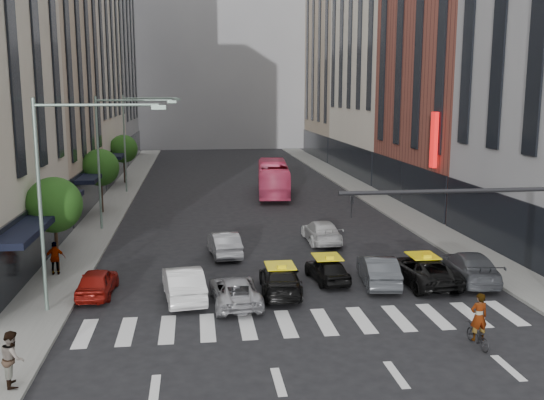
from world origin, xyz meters
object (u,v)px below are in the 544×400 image
object	(u,v)px
car_red	(97,282)
taxi_left	(280,280)
car_white_front	(183,283)
pedestrian_far	(55,258)
bus	(273,178)
streetlamp_mid	(112,145)
pedestrian_near	(12,358)
streetlamp_far	(135,130)
motorcycle	(478,336)
taxi_center	(327,269)
streetlamp_near	(62,177)

from	to	relation	value
car_red	taxi_left	bearing A→B (deg)	176.81
car_red	car_white_front	xyz separation A→B (m)	(4.00, -1.02, 0.11)
taxi_left	pedestrian_far	xyz separation A→B (m)	(-11.06, 4.00, 0.34)
bus	pedestrian_far	xyz separation A→B (m)	(-14.37, -23.75, -0.56)
streetlamp_mid	pedestrian_near	world-z (taller)	streetlamp_mid
streetlamp_far	taxi_left	distance (m)	32.50
taxi_left	bus	world-z (taller)	bus
streetlamp_far	car_red	world-z (taller)	streetlamp_far
motorcycle	pedestrian_far	distance (m)	20.67
streetlamp_mid	motorcycle	xyz separation A→B (m)	(15.79, -21.67, -5.48)
streetlamp_far	motorcycle	xyz separation A→B (m)	(15.79, -37.67, -5.48)
streetlamp_mid	streetlamp_far	distance (m)	16.00
streetlamp_mid	pedestrian_far	xyz separation A→B (m)	(-1.71, -10.69, -4.89)
car_white_front	motorcycle	xyz separation A→B (m)	(10.95, -6.77, -0.34)
streetlamp_far	taxi_center	world-z (taller)	streetlamp_far
car_red	taxi_center	world-z (taller)	car_red
pedestrian_near	pedestrian_far	xyz separation A→B (m)	(-1.31, 12.20, -0.04)
motorcycle	pedestrian_near	distance (m)	16.25
streetlamp_far	car_white_front	world-z (taller)	streetlamp_far
taxi_center	motorcycle	size ratio (longest dim) A/B	2.26
taxi_left	pedestrian_far	bearing A→B (deg)	-16.03
pedestrian_far	streetlamp_far	bearing A→B (deg)	-99.22
streetlamp_mid	bus	xyz separation A→B (m)	(12.66, 13.06, -4.34)
streetlamp_far	bus	world-z (taller)	streetlamp_far
car_red	car_white_front	distance (m)	4.13
car_red	pedestrian_near	size ratio (longest dim) A/B	2.13
streetlamp_near	car_red	bearing A→B (deg)	68.29
taxi_left	pedestrian_near	bearing A→B (deg)	43.91
car_white_front	bus	distance (m)	29.05
taxi_left	motorcycle	bearing A→B (deg)	136.51
car_white_front	pedestrian_near	distance (m)	9.56
streetlamp_near	car_white_front	distance (m)	7.14
streetlamp_far	motorcycle	distance (m)	41.21
taxi_center	bus	world-z (taller)	bus
motorcycle	taxi_left	bearing A→B (deg)	-49.76
taxi_left	motorcycle	world-z (taller)	taxi_left
streetlamp_mid	bus	distance (m)	18.70
pedestrian_near	taxi_left	bearing A→B (deg)	-68.57
streetlamp_far	taxi_left	size ratio (longest dim) A/B	1.96
streetlamp_near	pedestrian_near	distance (m)	8.44
streetlamp_far	streetlamp_near	bearing A→B (deg)	-90.00
car_white_front	pedestrian_far	bearing A→B (deg)	-39.96
bus	motorcycle	xyz separation A→B (m)	(3.13, -34.73, -1.14)
streetlamp_far	pedestrian_far	distance (m)	27.19
pedestrian_near	streetlamp_mid	bearing A→B (deg)	-19.64
streetlamp_mid	motorcycle	bearing A→B (deg)	-53.92
taxi_left	bus	size ratio (longest dim) A/B	0.41
car_red	motorcycle	size ratio (longest dim) A/B	2.35
streetlamp_far	streetlamp_mid	bearing A→B (deg)	-90.00
streetlamp_far	motorcycle	bearing A→B (deg)	-67.26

